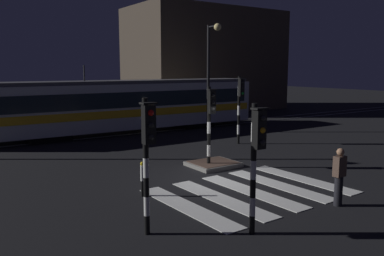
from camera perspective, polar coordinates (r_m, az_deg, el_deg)
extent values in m
plane|color=black|center=(14.81, 3.47, -7.17)|extent=(120.00, 120.00, 0.00)
cube|color=#59595E|center=(24.13, -12.25, -1.22)|extent=(80.00, 0.12, 0.03)
cube|color=#59595E|center=(25.45, -13.43, -0.76)|extent=(80.00, 0.12, 0.03)
cube|color=silver|center=(11.88, -0.77, -11.07)|extent=(0.85, 4.39, 0.02)
cube|color=silver|center=(12.62, 4.07, -9.92)|extent=(0.85, 4.39, 0.02)
cube|color=silver|center=(13.43, 8.32, -8.84)|extent=(0.85, 4.39, 0.02)
cube|color=silver|center=(14.31, 12.04, -7.85)|extent=(0.85, 4.39, 0.02)
cube|color=silver|center=(15.25, 15.30, -6.95)|extent=(0.85, 4.39, 0.02)
cube|color=slate|center=(16.64, 3.03, -5.13)|extent=(1.89, 1.63, 0.16)
cube|color=#4C382D|center=(16.62, 3.03, -4.82)|extent=(1.70, 1.47, 0.02)
cylinder|color=black|center=(21.59, 6.55, -1.55)|extent=(0.14, 0.14, 0.51)
cylinder|color=white|center=(21.51, 6.57, -0.21)|extent=(0.14, 0.14, 0.51)
cylinder|color=black|center=(21.44, 6.59, 1.14)|extent=(0.14, 0.14, 0.51)
cylinder|color=white|center=(21.38, 6.62, 2.50)|extent=(0.14, 0.14, 0.51)
cylinder|color=black|center=(21.33, 6.64, 3.86)|extent=(0.14, 0.14, 0.51)
cylinder|color=white|center=(21.30, 6.66, 5.23)|extent=(0.14, 0.14, 0.51)
cylinder|color=black|center=(21.28, 6.69, 6.61)|extent=(0.14, 0.14, 0.51)
cube|color=black|center=(21.16, 6.97, 5.66)|extent=(0.28, 0.20, 0.90)
sphere|color=black|center=(21.07, 7.18, 6.40)|extent=(0.14, 0.14, 0.14)
sphere|color=black|center=(21.08, 7.16, 5.64)|extent=(0.14, 0.14, 0.14)
sphere|color=green|center=(21.09, 7.15, 4.88)|extent=(0.14, 0.14, 0.14)
cube|color=black|center=(21.14, 6.99, 6.98)|extent=(0.36, 0.24, 0.04)
cylinder|color=black|center=(16.38, 2.37, -4.79)|extent=(0.14, 0.14, 0.47)
cylinder|color=white|center=(16.28, 2.38, -3.19)|extent=(0.14, 0.14, 0.47)
cylinder|color=black|center=(16.19, 2.39, -1.58)|extent=(0.14, 0.14, 0.47)
cylinder|color=white|center=(16.12, 2.40, 0.05)|extent=(0.14, 0.14, 0.47)
cylinder|color=black|center=(16.06, 2.41, 1.70)|extent=(0.14, 0.14, 0.47)
cylinder|color=white|center=(16.01, 2.42, 3.36)|extent=(0.14, 0.14, 0.47)
cylinder|color=black|center=(15.97, 2.43, 5.02)|extent=(0.14, 0.14, 0.47)
cube|color=black|center=(15.86, 2.79, 3.67)|extent=(0.28, 0.20, 0.90)
sphere|color=black|center=(15.75, 3.03, 4.65)|extent=(0.14, 0.14, 0.14)
sphere|color=black|center=(15.77, 3.02, 3.64)|extent=(0.14, 0.14, 0.14)
sphere|color=black|center=(15.80, 3.02, 2.63)|extent=(0.14, 0.14, 0.14)
cube|color=black|center=(15.83, 2.80, 5.44)|extent=(0.36, 0.24, 0.04)
cylinder|color=black|center=(10.08, -6.36, -13.42)|extent=(0.14, 0.14, 0.47)
cylinder|color=white|center=(9.91, -6.41, -10.89)|extent=(0.14, 0.14, 0.47)
cylinder|color=black|center=(9.76, -6.45, -8.27)|extent=(0.14, 0.14, 0.47)
cylinder|color=white|center=(9.64, -6.50, -5.59)|extent=(0.14, 0.14, 0.47)
cylinder|color=black|center=(9.54, -6.55, -2.84)|extent=(0.14, 0.14, 0.47)
cylinder|color=white|center=(9.46, -6.59, -0.03)|extent=(0.14, 0.14, 0.47)
cylinder|color=black|center=(9.40, -6.64, 2.81)|extent=(0.14, 0.14, 0.47)
cube|color=black|center=(9.29, -6.13, 0.49)|extent=(0.28, 0.20, 0.90)
sphere|color=red|center=(9.16, -5.84, 2.15)|extent=(0.14, 0.14, 0.14)
sphere|color=black|center=(9.20, -5.81, 0.41)|extent=(0.14, 0.14, 0.14)
sphere|color=black|center=(9.24, -5.78, -1.31)|extent=(0.14, 0.14, 0.14)
cube|color=black|center=(9.24, -6.17, 3.50)|extent=(0.36, 0.24, 0.04)
cylinder|color=black|center=(10.16, 8.47, -13.32)|extent=(0.14, 0.14, 0.45)
cylinder|color=white|center=(10.00, 8.52, -10.91)|extent=(0.14, 0.14, 0.45)
cylinder|color=black|center=(9.86, 8.58, -8.42)|extent=(0.14, 0.14, 0.45)
cylinder|color=white|center=(9.74, 8.64, -5.86)|extent=(0.14, 0.14, 0.45)
cylinder|color=black|center=(9.64, 8.70, -3.25)|extent=(0.14, 0.14, 0.45)
cylinder|color=white|center=(9.56, 8.76, -0.58)|extent=(0.14, 0.14, 0.45)
cylinder|color=black|center=(9.50, 8.82, 2.12)|extent=(0.14, 0.14, 0.45)
cube|color=black|center=(9.43, 9.47, -0.24)|extent=(0.28, 0.20, 0.90)
sphere|color=black|center=(9.31, 9.97, 1.38)|extent=(0.14, 0.14, 0.14)
sphere|color=orange|center=(9.35, 9.93, -0.32)|extent=(0.14, 0.14, 0.14)
sphere|color=black|center=(9.39, 9.88, -2.01)|extent=(0.14, 0.14, 0.14)
cube|color=black|center=(9.36, 9.54, 2.73)|extent=(0.36, 0.24, 0.04)
cylinder|color=black|center=(25.15, 2.32, 6.83)|extent=(0.18, 0.18, 6.56)
cylinder|color=black|center=(24.90, 2.99, 14.14)|extent=(0.10, 0.90, 0.10)
sphere|color=#F9E08C|center=(24.53, 3.63, 14.03)|extent=(0.44, 0.44, 0.44)
cube|color=silver|center=(25.27, -9.11, 3.15)|extent=(17.65, 2.50, 2.70)
cube|color=yellow|center=(24.16, -7.84, 2.11)|extent=(17.29, 0.04, 0.44)
cube|color=yellow|center=(26.46, -10.25, 2.60)|extent=(17.29, 0.04, 0.44)
cube|color=black|center=(24.10, -7.88, 4.00)|extent=(16.77, 0.03, 0.90)
cube|color=#4C4C51|center=(25.18, -9.19, 6.44)|extent=(17.29, 2.30, 0.20)
cylinder|color=#262628|center=(24.19, -14.98, 7.37)|extent=(0.08, 0.08, 1.00)
cube|color=black|center=(27.80, 0.08, 0.57)|extent=(2.20, 2.00, 0.35)
cube|color=black|center=(23.88, -19.67, -1.23)|extent=(2.20, 2.00, 0.35)
sphere|color=#F9F2CC|center=(30.08, 6.47, 3.27)|extent=(0.24, 0.24, 0.24)
cylinder|color=black|center=(12.62, 19.95, -8.36)|extent=(0.24, 0.24, 0.88)
cube|color=#4C382D|center=(12.43, 20.12, -5.09)|extent=(0.36, 0.22, 0.60)
sphere|color=#9E7051|center=(12.35, 20.22, -3.20)|extent=(0.22, 0.22, 0.22)
cylinder|color=black|center=(12.86, -6.98, -8.49)|extent=(0.12, 0.12, 0.50)
cylinder|color=white|center=(12.72, -7.02, -6.33)|extent=(0.12, 0.12, 0.50)
sphere|color=yellow|center=(12.65, -7.05, -5.02)|extent=(0.12, 0.12, 0.12)
cube|color=#42382D|center=(39.77, 1.92, 9.52)|extent=(14.40, 8.00, 9.48)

